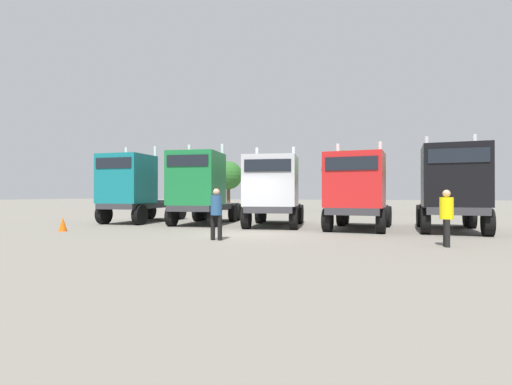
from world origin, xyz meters
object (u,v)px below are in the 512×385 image
object	(u,v)px
semi_truck_green	(200,187)
semi_truck_teal	(133,188)
traffic_cone_mid	(63,224)
semi_truck_black	(452,188)
visitor_in_hivis	(447,214)
semi_truck_red	(357,191)
semi_truck_silver	(273,190)
visitor_with_camera	(216,210)

from	to	relation	value
semi_truck_green	semi_truck_teal	bearing A→B (deg)	-96.79
traffic_cone_mid	semi_truck_black	bearing A→B (deg)	16.05
visitor_in_hivis	semi_truck_red	bearing A→B (deg)	-57.63
semi_truck_silver	visitor_in_hivis	bearing A→B (deg)	45.60
semi_truck_red	semi_truck_black	distance (m)	3.90
semi_truck_black	visitor_with_camera	xyz separation A→B (m)	(-8.38, -5.56, -0.84)
semi_truck_teal	traffic_cone_mid	world-z (taller)	semi_truck_teal
semi_truck_teal	traffic_cone_mid	size ratio (longest dim) A/B	9.79
semi_truck_silver	semi_truck_black	xyz separation A→B (m)	(7.90, -0.23, 0.08)
visitor_in_hivis	visitor_with_camera	xyz separation A→B (m)	(-7.44, -0.62, 0.04)
visitor_in_hivis	semi_truck_silver	bearing A→B (deg)	-36.56
traffic_cone_mid	semi_truck_silver	bearing A→B (deg)	30.77
semi_truck_black	semi_truck_teal	bearing A→B (deg)	-88.91
semi_truck_silver	visitor_in_hivis	world-z (taller)	semi_truck_silver
semi_truck_green	semi_truck_black	xyz separation A→B (m)	(11.93, -0.43, -0.08)
semi_truck_teal	visitor_with_camera	bearing A→B (deg)	49.82
semi_truck_silver	visitor_with_camera	bearing A→B (deg)	-12.42
visitor_with_camera	visitor_in_hivis	bearing A→B (deg)	-80.68
visitor_in_hivis	visitor_with_camera	distance (m)	7.46
semi_truck_teal	visitor_with_camera	xyz separation A→B (m)	(7.69, -5.99, -0.91)
semi_truck_green	traffic_cone_mid	world-z (taller)	semi_truck_green
semi_truck_green	semi_truck_red	size ratio (longest dim) A/B	1.08
semi_truck_green	visitor_with_camera	world-z (taller)	semi_truck_green
semi_truck_green	traffic_cone_mid	xyz separation A→B (m)	(-4.13, -5.05, -1.67)
semi_truck_green	visitor_with_camera	distance (m)	7.03
semi_truck_green	semi_truck_black	bearing A→B (deg)	81.16
semi_truck_teal	traffic_cone_mid	bearing A→B (deg)	-2.22
semi_truck_silver	semi_truck_teal	bearing A→B (deg)	-99.14
semi_truck_teal	semi_truck_silver	distance (m)	8.16
semi_truck_teal	visitor_in_hivis	bearing A→B (deg)	68.18
semi_truck_red	traffic_cone_mid	size ratio (longest dim) A/B	9.56
visitor_with_camera	traffic_cone_mid	world-z (taller)	visitor_with_camera
semi_truck_green	semi_truck_black	distance (m)	11.94
semi_truck_silver	semi_truck_red	bearing A→B (deg)	74.85
semi_truck_silver	semi_truck_green	bearing A→B (deg)	-100.53
semi_truck_green	visitor_in_hivis	size ratio (longest dim) A/B	3.64
semi_truck_teal	semi_truck_black	distance (m)	16.07
semi_truck_red	visitor_in_hivis	bearing A→B (deg)	36.53
semi_truck_green	semi_truck_red	world-z (taller)	semi_truck_green
semi_truck_green	traffic_cone_mid	bearing A→B (deg)	-46.03
visitor_in_hivis	traffic_cone_mid	distance (m)	15.14
semi_truck_black	traffic_cone_mid	world-z (taller)	semi_truck_black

